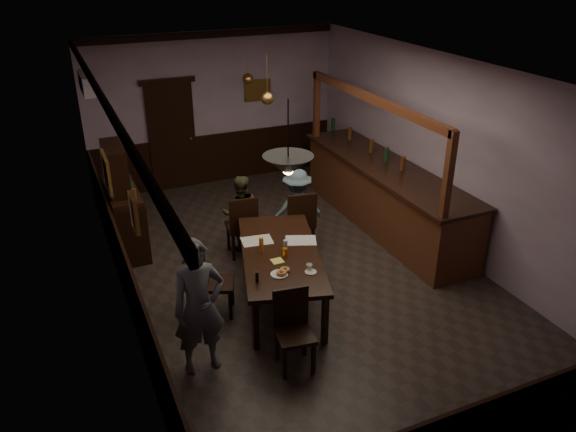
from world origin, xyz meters
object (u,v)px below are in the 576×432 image
bar_counter (384,194)px  pendant_iron (288,165)px  chair_far_right (300,220)px  chair_near (293,325)px  dining_table (280,256)px  chair_far_left (243,224)px  chair_side (211,279)px  sideboard (124,209)px  person_seated_left (240,213)px  person_seated_right (297,208)px  soda_can (285,252)px  pendant_brass_far (248,79)px  pendant_brass_mid (267,98)px  coffee_cup (309,267)px  person_standing (199,307)px

bar_counter → pendant_iron: size_ratio=4.99×
chair_far_right → chair_near: size_ratio=1.09×
dining_table → chair_far_left: chair_far_left is taller
chair_side → sideboard: size_ratio=0.55×
chair_near → person_seated_left: size_ratio=0.78×
chair_far_right → person_seated_right: bearing=-94.1°
chair_far_right → chair_side: chair_far_right is taller
soda_can → pendant_brass_far: size_ratio=0.15×
pendant_brass_mid → pendant_brass_far: same height
dining_table → pendant_brass_mid: (0.63, 1.97, 1.61)m
bar_counter → coffee_cup: bearing=-140.4°
dining_table → chair_side: (-0.95, 0.08, -0.16)m
chair_far_left → pendant_brass_far: size_ratio=1.27×
chair_far_right → bar_counter: bearing=-160.0°
chair_far_right → pendant_brass_mid: (-0.17, 0.88, 1.72)m
sideboard → pendant_iron: bearing=-64.7°
sideboard → person_standing: bearing=-84.2°
chair_near → chair_side: 1.46m
chair_near → coffee_cup: size_ratio=12.06×
soda_can → bar_counter: (2.51, 1.52, -0.22)m
chair_far_right → chair_side: 2.01m
person_seated_left → pendant_brass_far: (0.83, 1.77, 1.68)m
chair_side → pendant_brass_far: size_ratio=1.18×
pendant_brass_far → soda_can: bearing=-103.1°
pendant_brass_mid → person_seated_left: bearing=-150.6°
chair_far_left → pendant_brass_far: 2.83m
person_standing → sideboard: size_ratio=0.94×
person_standing → person_seated_left: (1.36, 2.52, -0.21)m
chair_far_left → person_seated_right: (0.93, 0.02, 0.08)m
person_seated_right → sideboard: sideboard is taller
chair_side → coffee_cup: 1.30m
pendant_iron → soda_can: bearing=69.8°
dining_table → chair_far_right: (0.79, 1.09, -0.11)m
chair_far_right → pendant_brass_far: (0.03, 2.30, 1.72)m
chair_far_left → pendant_brass_mid: 1.97m
chair_far_right → person_seated_right: (0.07, 0.28, 0.07)m
chair_near → pendant_brass_mid: bearing=80.7°
person_standing → pendant_brass_far: bearing=59.4°
soda_can → chair_near: bearing=-109.0°
sideboard → person_seated_right: bearing=-20.6°
coffee_cup → sideboard: bearing=138.6°
chair_near → pendant_brass_mid: (1.01, 3.23, 1.77)m
dining_table → pendant_brass_mid: bearing=72.3°
bar_counter → person_seated_right: bearing=-179.5°
chair_near → bar_counter: bar_counter is taller
chair_side → person_seated_left: bearing=-9.3°
chair_near → sideboard: (-1.30, 3.59, 0.17)m
pendant_brass_far → pendant_iron: bearing=-104.2°
chair_far_left → person_standing: 2.60m
chair_far_left → bar_counter: size_ratio=0.25×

